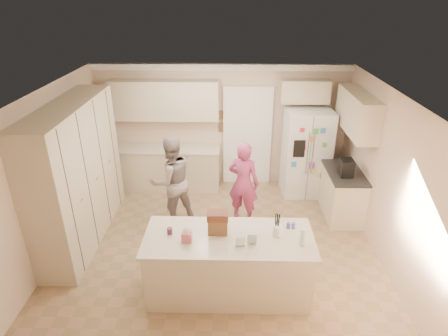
{
  "coord_description": "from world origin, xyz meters",
  "views": [
    {
      "loc": [
        0.24,
        -5.21,
        3.92
      ],
      "look_at": [
        0.1,
        0.35,
        1.25
      ],
      "focal_mm": 30.0,
      "sensor_mm": 36.0,
      "label": 1
    }
  ],
  "objects_px": {
    "dollhouse_body": "(218,225)",
    "teen_girl": "(243,183)",
    "coffee_maker": "(346,167)",
    "tissue_box": "(187,236)",
    "teen_boy": "(172,181)",
    "refrigerator": "(306,153)",
    "utensil_crock": "(277,231)",
    "island_base": "(229,265)"
  },
  "relations": [
    {
      "from": "refrigerator",
      "to": "dollhouse_body",
      "type": "bearing_deg",
      "value": -123.96
    },
    {
      "from": "teen_boy",
      "to": "teen_girl",
      "type": "relative_size",
      "value": 1.07
    },
    {
      "from": "tissue_box",
      "to": "dollhouse_body",
      "type": "relative_size",
      "value": 0.54
    },
    {
      "from": "utensil_crock",
      "to": "teen_boy",
      "type": "relative_size",
      "value": 0.09
    },
    {
      "from": "coffee_maker",
      "to": "dollhouse_body",
      "type": "distance_m",
      "value": 2.84
    },
    {
      "from": "coffee_maker",
      "to": "dollhouse_body",
      "type": "bearing_deg",
      "value": -140.71
    },
    {
      "from": "teen_girl",
      "to": "coffee_maker",
      "type": "bearing_deg",
      "value": -158.43
    },
    {
      "from": "coffee_maker",
      "to": "tissue_box",
      "type": "relative_size",
      "value": 2.14
    },
    {
      "from": "dollhouse_body",
      "to": "teen_girl",
      "type": "xyz_separation_m",
      "value": [
        0.39,
        1.72,
        -0.26
      ]
    },
    {
      "from": "refrigerator",
      "to": "island_base",
      "type": "xyz_separation_m",
      "value": [
        -1.54,
        -2.92,
        -0.46
      ]
    },
    {
      "from": "teen_boy",
      "to": "refrigerator",
      "type": "bearing_deg",
      "value": 172.62
    },
    {
      "from": "utensil_crock",
      "to": "tissue_box",
      "type": "bearing_deg",
      "value": -172.87
    },
    {
      "from": "coffee_maker",
      "to": "teen_boy",
      "type": "xyz_separation_m",
      "value": [
        -3.09,
        -0.12,
        -0.24
      ]
    },
    {
      "from": "utensil_crock",
      "to": "tissue_box",
      "type": "distance_m",
      "value": 1.21
    },
    {
      "from": "tissue_box",
      "to": "coffee_maker",
      "type": "bearing_deg",
      "value": 37.57
    },
    {
      "from": "island_base",
      "to": "utensil_crock",
      "type": "distance_m",
      "value": 0.86
    },
    {
      "from": "utensil_crock",
      "to": "teen_girl",
      "type": "relative_size",
      "value": 0.1
    },
    {
      "from": "teen_boy",
      "to": "teen_girl",
      "type": "height_order",
      "value": "teen_boy"
    },
    {
      "from": "teen_boy",
      "to": "tissue_box",
      "type": "bearing_deg",
      "value": 73.49
    },
    {
      "from": "utensil_crock",
      "to": "teen_boy",
      "type": "height_order",
      "value": "teen_boy"
    },
    {
      "from": "coffee_maker",
      "to": "teen_boy",
      "type": "bearing_deg",
      "value": -177.73
    },
    {
      "from": "island_base",
      "to": "utensil_crock",
      "type": "bearing_deg",
      "value": 4.4
    },
    {
      "from": "teen_girl",
      "to": "utensil_crock",
      "type": "bearing_deg",
      "value": 122.19
    },
    {
      "from": "refrigerator",
      "to": "coffee_maker",
      "type": "height_order",
      "value": "refrigerator"
    },
    {
      "from": "teen_boy",
      "to": "teen_girl",
      "type": "distance_m",
      "value": 1.29
    },
    {
      "from": "refrigerator",
      "to": "island_base",
      "type": "distance_m",
      "value": 3.33
    },
    {
      "from": "tissue_box",
      "to": "dollhouse_body",
      "type": "bearing_deg",
      "value": 26.57
    },
    {
      "from": "refrigerator",
      "to": "tissue_box",
      "type": "distance_m",
      "value": 3.67
    },
    {
      "from": "refrigerator",
      "to": "teen_girl",
      "type": "distance_m",
      "value": 1.7
    },
    {
      "from": "island_base",
      "to": "teen_girl",
      "type": "relative_size",
      "value": 1.41
    },
    {
      "from": "dollhouse_body",
      "to": "teen_boy",
      "type": "distance_m",
      "value": 1.91
    },
    {
      "from": "tissue_box",
      "to": "teen_girl",
      "type": "relative_size",
      "value": 0.09
    },
    {
      "from": "refrigerator",
      "to": "coffee_maker",
      "type": "bearing_deg",
      "value": -66.4
    },
    {
      "from": "teen_boy",
      "to": "coffee_maker",
      "type": "bearing_deg",
      "value": 151.01
    },
    {
      "from": "utensil_crock",
      "to": "teen_girl",
      "type": "height_order",
      "value": "teen_girl"
    },
    {
      "from": "tissue_box",
      "to": "island_base",
      "type": "bearing_deg",
      "value": 10.3
    },
    {
      "from": "refrigerator",
      "to": "teen_girl",
      "type": "bearing_deg",
      "value": -142.86
    },
    {
      "from": "refrigerator",
      "to": "utensil_crock",
      "type": "bearing_deg",
      "value": -110.25
    },
    {
      "from": "tissue_box",
      "to": "teen_boy",
      "type": "bearing_deg",
      "value": 104.76
    },
    {
      "from": "dollhouse_body",
      "to": "teen_girl",
      "type": "bearing_deg",
      "value": 77.29
    },
    {
      "from": "teen_girl",
      "to": "teen_boy",
      "type": "bearing_deg",
      "value": 21.16
    },
    {
      "from": "island_base",
      "to": "dollhouse_body",
      "type": "bearing_deg",
      "value": 146.31
    }
  ]
}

